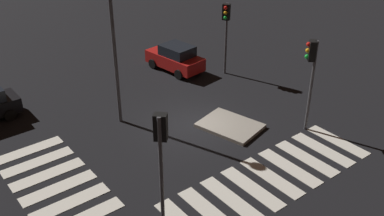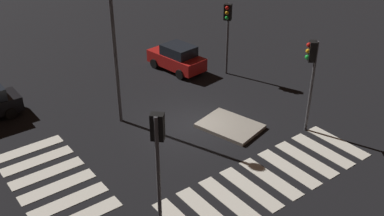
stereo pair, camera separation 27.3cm
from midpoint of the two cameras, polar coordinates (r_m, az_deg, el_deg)
ground_plane at (r=22.91m, az=0.34°, el=-2.19°), size 80.00×80.00×0.00m
traffic_island at (r=22.76m, az=5.20°, el=-2.29°), size 3.40×2.87×0.18m
car_red at (r=28.74m, az=-1.66°, el=6.40°), size 4.09×2.27×1.71m
traffic_light_east at (r=14.90m, az=-3.82°, el=-4.72°), size 0.54×0.54×4.75m
traffic_light_west at (r=27.32m, az=4.84°, el=10.85°), size 0.54×0.53×4.51m
traffic_light_north at (r=21.65m, az=15.30°, el=5.34°), size 0.54×0.53×4.69m
street_lamp at (r=21.49m, az=-9.68°, el=10.17°), size 0.56×0.56×7.41m
crosswalk_near at (r=20.05m, az=-17.00°, el=-8.71°), size 6.45×3.20×0.02m
crosswalk_side at (r=19.58m, az=10.30°, el=-8.77°), size 3.20×9.90×0.02m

